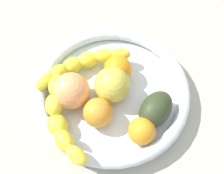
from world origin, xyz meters
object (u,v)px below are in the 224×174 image
object	(u,v)px
orange_mid_right	(118,69)
peach_blush	(71,91)
banana_draped_left	(81,64)
orange_mid_left	(142,131)
apple_yellow	(111,86)
fruit_bowl	(112,92)
avocado_dark	(156,109)
orange_front	(98,113)
banana_draped_right	(60,122)

from	to	relation	value
orange_mid_right	peach_blush	xyz separation A→B (cm)	(-10.57, 3.76, 0.82)
banana_draped_left	orange_mid_left	world-z (taller)	orange_mid_left
orange_mid_right	apple_yellow	world-z (taller)	apple_yellow
fruit_bowl	avocado_dark	bearing A→B (deg)	-80.71
orange_front	apple_yellow	world-z (taller)	apple_yellow
fruit_bowl	peach_blush	bearing A→B (deg)	138.71
avocado_dark	orange_mid_left	bearing A→B (deg)	-174.23
fruit_bowl	banana_draped_left	distance (cm)	9.26
banana_draped_right	peach_blush	distance (cm)	6.91
fruit_bowl	avocado_dark	size ratio (longest dim) A/B	3.93
orange_mid_left	avocado_dark	bearing A→B (deg)	5.77
banana_draped_left	orange_mid_right	bearing A→B (deg)	-61.18
fruit_bowl	orange_front	distance (cm)	6.96
banana_draped_right	orange_mid_right	world-z (taller)	same
fruit_bowl	apple_yellow	size ratio (longest dim) A/B	4.40
banana_draped_right	avocado_dark	world-z (taller)	same
fruit_bowl	peach_blush	distance (cm)	9.06
orange_mid_left	orange_front	bearing A→B (deg)	105.63
orange_front	avocado_dark	xyz separation A→B (cm)	(7.98, -8.52, -0.06)
banana_draped_right	peach_blush	xyz separation A→B (cm)	(6.30, 2.79, 0.53)
orange_front	peach_blush	distance (cm)	7.16
orange_front	peach_blush	size ratio (longest dim) A/B	0.79
apple_yellow	fruit_bowl	bearing A→B (deg)	3.66
orange_mid_left	fruit_bowl	bearing A→B (deg)	70.32
banana_draped_left	apple_yellow	world-z (taller)	apple_yellow
peach_blush	orange_front	bearing A→B (deg)	-89.88
orange_mid_left	banana_draped_right	bearing A→B (deg)	123.46
orange_front	apple_yellow	xyz separation A→B (cm)	(5.96, 1.52, 0.78)
orange_mid_left	orange_mid_right	distance (cm)	14.79
orange_front	avocado_dark	distance (cm)	11.68
orange_mid_right	avocado_dark	world-z (taller)	same
apple_yellow	banana_draped_right	bearing A→B (deg)	167.10
apple_yellow	peach_blush	distance (cm)	8.19
avocado_dark	peach_blush	world-z (taller)	peach_blush
banana_draped_left	orange_front	bearing A→B (deg)	-122.06
banana_draped_right	avocado_dark	distance (cm)	19.23
banana_draped_right	orange_front	size ratio (longest dim) A/B	3.01
fruit_bowl	avocado_dark	distance (cm)	10.47
banana_draped_left	avocado_dark	xyz separation A→B (cm)	(1.38, -19.06, 0.20)
fruit_bowl	orange_front	size ratio (longest dim) A/B	5.53
fruit_bowl	banana_draped_left	world-z (taller)	banana_draped_left
banana_draped_left	apple_yellow	bearing A→B (deg)	-94.06
banana_draped_right	orange_mid_right	bearing A→B (deg)	-3.29
banana_draped_left	orange_front	size ratio (longest dim) A/B	3.36
fruit_bowl	orange_mid_left	bearing A→B (deg)	-109.68
banana_draped_left	orange_mid_right	world-z (taller)	orange_mid_right
fruit_bowl	banana_draped_left	bearing A→B (deg)	88.31
banana_draped_right	fruit_bowl	bearing A→B (deg)	-12.42
banana_draped_right	peach_blush	world-z (taller)	peach_blush
fruit_bowl	orange_front	bearing A→B (deg)	-166.34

